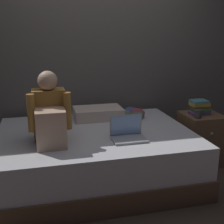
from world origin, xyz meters
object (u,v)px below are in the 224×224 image
(person_sitting, at_px, (50,116))
(pillow, at_px, (98,113))
(bed, at_px, (95,155))
(nightstand, at_px, (200,138))
(clothes_pile, at_px, (132,113))
(mug, at_px, (198,114))
(laptop, at_px, (128,133))
(book_stack, at_px, (200,107))

(person_sitting, distance_m, pillow, 0.88)
(bed, bearing_deg, nightstand, 5.27)
(person_sitting, xyz_separation_m, clothes_pile, (0.97, 0.57, -0.20))
(pillow, distance_m, mug, 1.14)
(person_sitting, bearing_deg, clothes_pile, 30.46)
(bed, relative_size, laptop, 6.25)
(nightstand, xyz_separation_m, pillow, (-1.18, 0.33, 0.30))
(pillow, bearing_deg, bed, -105.21)
(nightstand, distance_m, mug, 0.38)
(book_stack, bearing_deg, person_sitting, -169.27)
(laptop, xyz_separation_m, mug, (0.91, 0.30, 0.05))
(person_sitting, distance_m, mug, 1.64)
(book_stack, distance_m, mug, 0.17)
(bed, height_order, book_stack, book_stack)
(book_stack, bearing_deg, pillow, 164.64)
(person_sitting, height_order, pillow, person_sitting)
(bed, relative_size, clothes_pile, 5.45)
(pillow, xyz_separation_m, mug, (1.05, -0.45, 0.04))
(bed, distance_m, laptop, 0.51)
(nightstand, bearing_deg, laptop, -158.06)
(book_stack, height_order, mug, book_stack)
(person_sitting, height_order, clothes_pile, person_sitting)
(nightstand, relative_size, book_stack, 2.63)
(mug, height_order, clothes_pile, mug)
(bed, relative_size, nightstand, 3.37)
(bed, bearing_deg, person_sitting, -157.32)
(pillow, bearing_deg, mug, -23.25)
(nightstand, bearing_deg, book_stack, 154.93)
(mug, xyz_separation_m, clothes_pile, (-0.65, 0.38, -0.05))
(laptop, xyz_separation_m, pillow, (-0.14, 0.75, 0.01))
(clothes_pile, bearing_deg, bed, -143.55)
(laptop, bearing_deg, pillow, 100.46)
(bed, distance_m, book_stack, 1.34)
(person_sitting, bearing_deg, pillow, 47.93)
(mug, bearing_deg, bed, 180.00)
(bed, bearing_deg, pillow, 74.79)
(mug, bearing_deg, person_sitting, -173.32)
(person_sitting, relative_size, clothes_pile, 1.79)
(laptop, xyz_separation_m, clothes_pile, (0.26, 0.68, -0.00))
(laptop, bearing_deg, clothes_pile, 69.44)
(person_sitting, height_order, book_stack, person_sitting)
(laptop, relative_size, pillow, 0.57)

